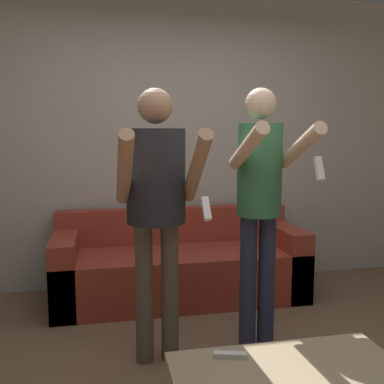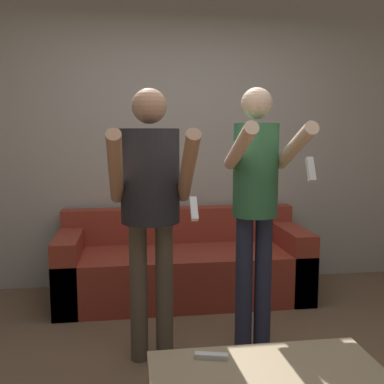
{
  "view_description": "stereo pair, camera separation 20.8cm",
  "coord_description": "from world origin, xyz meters",
  "views": [
    {
      "loc": [
        -0.68,
        -2.23,
        1.44
      ],
      "look_at": [
        -0.01,
        0.97,
        1.0
      ],
      "focal_mm": 42.0,
      "sensor_mm": 36.0,
      "label": 1
    },
    {
      "loc": [
        -0.47,
        -2.26,
        1.44
      ],
      "look_at": [
        -0.01,
        0.97,
        1.0
      ],
      "focal_mm": 42.0,
      "sensor_mm": 36.0,
      "label": 2
    }
  ],
  "objects": [
    {
      "name": "couch",
      "position": [
        -0.01,
        1.51,
        0.27
      ],
      "size": [
        2.12,
        0.79,
        0.75
      ],
      "color": "#9E3828",
      "rests_on": "ground_plane"
    },
    {
      "name": "coffee_table",
      "position": [
        0.11,
        -0.54,
        0.38
      ],
      "size": [
        1.02,
        0.54,
        0.42
      ],
      "color": "tan",
      "rests_on": "ground_plane"
    },
    {
      "name": "remote_far",
      "position": [
        -0.12,
        -0.38,
        0.43
      ],
      "size": [
        0.15,
        0.07,
        0.02
      ],
      "color": "white",
      "rests_on": "coffee_table"
    },
    {
      "name": "person_standing_left",
      "position": [
        -0.34,
        0.44,
        1.07
      ],
      "size": [
        0.48,
        0.7,
        1.7
      ],
      "color": "brown",
      "rests_on": "ground_plane"
    },
    {
      "name": "person_standing_right",
      "position": [
        0.32,
        0.43,
        1.05
      ],
      "size": [
        0.4,
        0.66,
        1.71
      ],
      "color": "#282D47",
      "rests_on": "ground_plane"
    },
    {
      "name": "wall_back",
      "position": [
        0.0,
        1.95,
        1.35
      ],
      "size": [
        6.4,
        0.06,
        2.7
      ],
      "color": "#B7B2A8",
      "rests_on": "ground_plane"
    }
  ]
}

